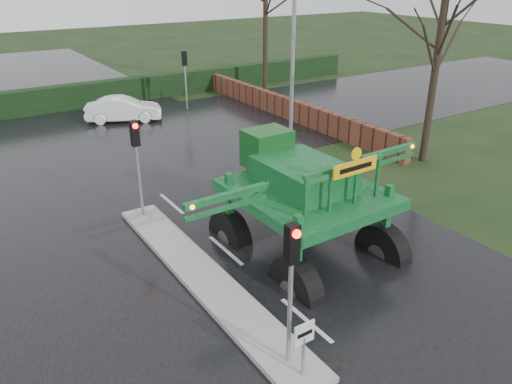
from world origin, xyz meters
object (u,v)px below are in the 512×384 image
traffic_signal_far (185,67)px  street_light_right (289,15)px  crop_sprayer (293,213)px  traffic_signal_near (292,266)px  traffic_signal_mid (136,148)px  keep_left_sign (304,341)px  white_sedan (125,121)px

traffic_signal_far → street_light_right: street_light_right is taller
street_light_right → crop_sprayer: size_ratio=1.18×
traffic_signal_near → street_light_right: (9.49, 13.01, 3.40)m
traffic_signal_near → street_light_right: 16.46m
traffic_signal_mid → keep_left_sign: bearing=-90.0°
traffic_signal_mid → traffic_signal_far: size_ratio=1.00×
keep_left_sign → white_sedan: size_ratio=0.32×
traffic_signal_mid → street_light_right: bearing=25.4°
traffic_signal_near → crop_sprayer: (1.88, 2.43, -0.34)m
keep_left_sign → traffic_signal_far: traffic_signal_far is taller
keep_left_sign → traffic_signal_mid: (0.00, 8.99, 1.53)m
street_light_right → traffic_signal_near: bearing=-126.1°
traffic_signal_far → white_sedan: size_ratio=0.85×
crop_sprayer → white_sedan: 18.39m
traffic_signal_near → traffic_signal_mid: same height
traffic_signal_mid → crop_sprayer: crop_sprayer is taller
traffic_signal_near → street_light_right: size_ratio=0.35×
street_light_right → traffic_signal_far: bearing=101.9°
keep_left_sign → street_light_right: size_ratio=0.14×
crop_sprayer → keep_left_sign: bearing=-123.8°
keep_left_sign → crop_sprayer: crop_sprayer is taller
keep_left_sign → traffic_signal_far: bearing=70.1°
traffic_signal_near → street_light_right: bearing=53.9°
traffic_signal_mid → white_sedan: bearing=73.2°
crop_sprayer → white_sedan: (1.77, 18.17, -2.25)m
street_light_right → white_sedan: bearing=127.6°
traffic_signal_mid → traffic_signal_far: same height
crop_sprayer → traffic_signal_mid: bearing=106.2°
traffic_signal_near → crop_sprayer: crop_sprayer is taller
traffic_signal_far → white_sedan: bearing=5.8°
traffic_signal_mid → traffic_signal_far: 14.75m
keep_left_sign → traffic_signal_near: size_ratio=0.38×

